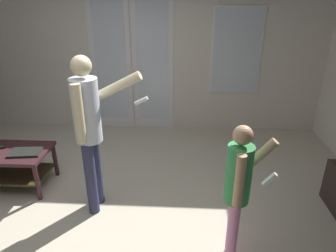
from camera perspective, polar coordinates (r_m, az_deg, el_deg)
The scene contains 6 objects.
ground_plane at distance 3.20m, azimuth -13.21°, elevation -18.18°, with size 6.10×5.03×0.02m, color beige.
wall_back_with_doors at distance 4.88m, azimuth -6.25°, elevation 14.22°, with size 6.10×0.09×2.67m.
coffee_table at distance 3.98m, azimuth -28.91°, elevation -5.72°, with size 1.08×0.56×0.46m.
person_adult at distance 2.95m, azimuth -14.71°, elevation 0.50°, with size 0.70×0.44×1.62m.
person_child at distance 2.41m, azimuth 13.23°, elevation -10.98°, with size 0.42×0.34×1.25m.
laptop_closed at distance 3.74m, azimuth -25.41°, elevation -4.50°, with size 0.34×0.22×0.02m, color black.
Camera 1 is at (0.82, -2.27, 2.10)m, focal length 32.10 mm.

